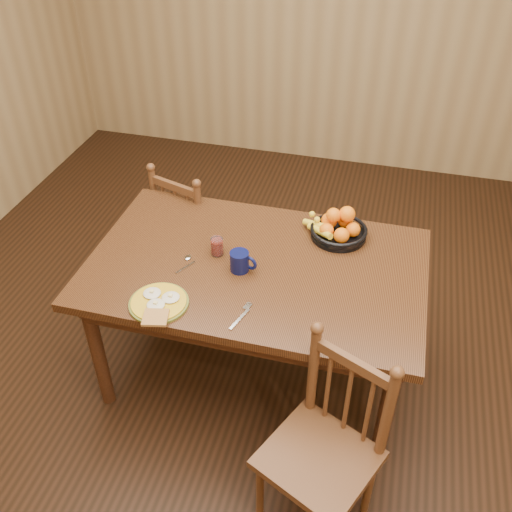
% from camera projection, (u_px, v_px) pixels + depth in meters
% --- Properties ---
extents(room, '(4.52, 5.02, 2.72)m').
position_uv_depth(room, '(256.00, 151.00, 2.35)').
color(room, black).
rests_on(room, ground).
extents(dining_table, '(1.60, 1.00, 0.75)m').
position_uv_depth(dining_table, '(256.00, 278.00, 2.77)').
color(dining_table, black).
rests_on(dining_table, ground).
extents(chair_far, '(0.49, 0.48, 0.87)m').
position_uv_depth(chair_far, '(193.00, 229.00, 3.50)').
color(chair_far, '#4B2A16').
rests_on(chair_far, ground).
extents(chair_near, '(0.54, 0.53, 0.91)m').
position_uv_depth(chair_near, '(324.00, 450.00, 2.28)').
color(chair_near, '#4B2A16').
rests_on(chair_near, ground).
extents(breakfast_plate, '(0.26, 0.30, 0.04)m').
position_uv_depth(breakfast_plate, '(159.00, 303.00, 2.49)').
color(breakfast_plate, '#59601E').
rests_on(breakfast_plate, dining_table).
extents(fork, '(0.06, 0.18, 0.00)m').
position_uv_depth(fork, '(242.00, 315.00, 2.44)').
color(fork, silver).
rests_on(fork, dining_table).
extents(spoon, '(0.06, 0.15, 0.01)m').
position_uv_depth(spoon, '(187.00, 261.00, 2.73)').
color(spoon, silver).
rests_on(spoon, dining_table).
extents(coffee_mug, '(0.13, 0.09, 0.10)m').
position_uv_depth(coffee_mug, '(240.00, 261.00, 2.66)').
color(coffee_mug, '#0A0E37').
rests_on(coffee_mug, dining_table).
extents(juice_glass, '(0.06, 0.06, 0.09)m').
position_uv_depth(juice_glass, '(217.00, 247.00, 2.76)').
color(juice_glass, silver).
rests_on(juice_glass, dining_table).
extents(fruit_bowl, '(0.32, 0.29, 0.17)m').
position_uv_depth(fruit_bowl, '(338.00, 228.00, 2.87)').
color(fruit_bowl, black).
rests_on(fruit_bowl, dining_table).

